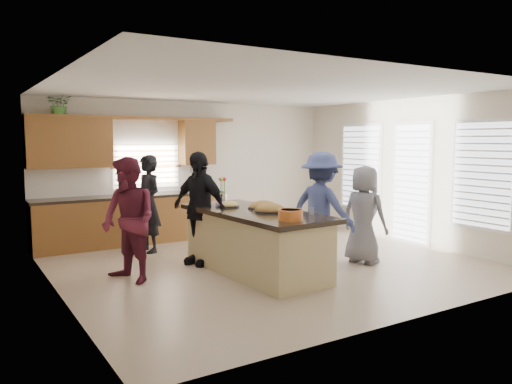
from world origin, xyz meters
TOP-DOWN VIEW (x-y plane):
  - floor at (0.00, 0.00)m, footprint 6.50×6.50m
  - room_shell at (0.00, 0.00)m, footprint 6.52×6.02m
  - back_cabinetry at (-1.47, 2.73)m, footprint 4.08×0.66m
  - right_wall_glazing at (3.22, -0.13)m, footprint 0.06×4.00m
  - island at (-0.49, -0.37)m, footprint 1.29×2.76m
  - platter_front at (-0.37, -0.58)m, footprint 0.49×0.49m
  - platter_mid at (-0.27, -0.25)m, footprint 0.48×0.48m
  - platter_back at (-0.63, 0.20)m, footprint 0.34×0.34m
  - salad_bowl at (-0.57, -1.39)m, footprint 0.33×0.33m
  - clear_cup at (-0.04, -1.15)m, footprint 0.07×0.07m
  - plate_stack at (-0.66, 0.37)m, footprint 0.23×0.23m
  - flower_vase at (-0.47, 0.71)m, footprint 0.14×0.14m
  - potted_plant at (-2.64, 2.82)m, footprint 0.53×0.49m
  - woman_left_back at (-1.39, 1.83)m, footprint 0.52×0.70m
  - woman_left_mid at (-2.27, 0.12)m, footprint 0.93×1.04m
  - woman_left_front at (-0.99, 0.55)m, footprint 0.81×1.16m
  - woman_right_back at (0.71, -0.47)m, footprint 0.99×1.32m
  - woman_right_front at (1.33, -0.79)m, footprint 0.70×0.89m

SIDE VIEW (x-z plane):
  - floor at x=0.00m, z-range 0.00..0.00m
  - island at x=-0.49m, z-range -0.02..0.93m
  - woman_right_front at x=1.33m, z-range 0.00..1.60m
  - woman_left_back at x=-1.39m, z-range 0.00..1.75m
  - woman_left_mid at x=-2.27m, z-range 0.00..1.78m
  - woman_right_back at x=0.71m, z-range 0.00..1.82m
  - back_cabinetry at x=-1.47m, z-range -0.32..2.14m
  - woman_left_front at x=-0.99m, z-range 0.00..1.83m
  - plate_stack at x=-0.66m, z-range 0.95..1.00m
  - platter_back at x=-0.63m, z-range 0.91..1.05m
  - platter_mid at x=-0.27m, z-range 0.88..1.07m
  - platter_front at x=-0.37m, z-range 0.88..1.08m
  - clear_cup at x=-0.04m, z-range 0.95..1.06m
  - salad_bowl at x=-0.57m, z-range 0.96..1.10m
  - flower_vase at x=-0.47m, z-range 0.95..1.39m
  - right_wall_glazing at x=3.22m, z-range 0.22..2.47m
  - room_shell at x=0.00m, z-range 0.50..3.31m
  - potted_plant at x=-2.64m, z-range 2.40..2.88m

